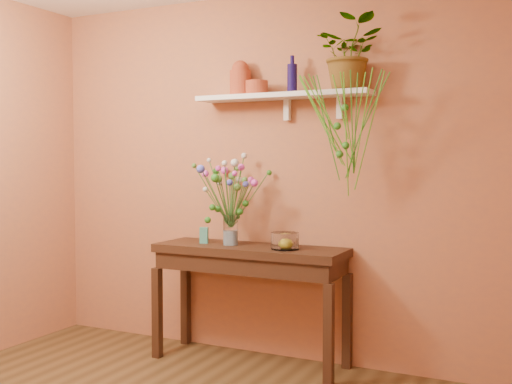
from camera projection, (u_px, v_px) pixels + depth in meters
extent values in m
cube|color=#B66B3F|center=(283.00, 176.00, 4.58)|extent=(4.00, 0.04, 2.70)
cube|color=#391E11|center=(250.00, 250.00, 4.45)|extent=(1.40, 0.45, 0.06)
cube|color=#391E11|center=(250.00, 262.00, 4.46)|extent=(1.34, 0.41, 0.12)
cube|color=#391E11|center=(157.00, 313.00, 4.60)|extent=(0.06, 0.06, 0.67)
cube|color=#391E11|center=(329.00, 335.00, 4.01)|extent=(0.06, 0.06, 0.67)
cube|color=#391E11|center=(186.00, 302.00, 4.95)|extent=(0.06, 0.06, 0.67)
cube|color=#391E11|center=(347.00, 321.00, 4.36)|extent=(0.06, 0.06, 0.67)
cube|color=white|center=(282.00, 96.00, 4.41)|extent=(1.30, 0.24, 0.04)
cube|color=white|center=(287.00, 110.00, 4.50)|extent=(0.04, 0.05, 0.15)
cube|color=white|center=(340.00, 108.00, 4.33)|extent=(0.04, 0.05, 0.15)
cylinder|color=#A6351F|center=(240.00, 83.00, 4.58)|extent=(0.19, 0.19, 0.19)
sphere|color=#A6351F|center=(240.00, 69.00, 4.58)|extent=(0.12, 0.12, 0.12)
cylinder|color=#A6351F|center=(257.00, 88.00, 4.47)|extent=(0.19, 0.19, 0.10)
cylinder|color=#140D47|center=(292.00, 79.00, 4.38)|extent=(0.09, 0.09, 0.20)
cylinder|color=#140D47|center=(292.00, 60.00, 4.37)|extent=(0.04, 0.04, 0.06)
imported|color=#2B751E|center=(350.00, 54.00, 4.16)|extent=(0.48, 0.43, 0.48)
cylinder|color=#2B751E|center=(363.00, 126.00, 3.95)|extent=(0.31, 0.23, 0.68)
cylinder|color=#48A120|center=(346.00, 136.00, 4.02)|extent=(0.04, 0.24, 0.79)
cylinder|color=#48A120|center=(329.00, 121.00, 4.09)|extent=(0.32, 0.12, 0.59)
cylinder|color=#2B751E|center=(352.00, 123.00, 3.95)|extent=(0.06, 0.27, 0.64)
cylinder|color=#48A120|center=(326.00, 111.00, 4.05)|extent=(0.18, 0.20, 0.47)
cylinder|color=#48A120|center=(347.00, 117.00, 4.01)|extent=(0.01, 0.28, 0.55)
cylinder|color=#2B751E|center=(374.00, 105.00, 3.99)|extent=(0.23, 0.09, 0.40)
cylinder|color=#48A120|center=(321.00, 121.00, 4.12)|extent=(0.28, 0.10, 0.59)
cylinder|color=#48A120|center=(369.00, 132.00, 3.98)|extent=(0.24, 0.15, 0.75)
cylinder|color=#2B751E|center=(356.00, 121.00, 4.00)|extent=(0.06, 0.11, 0.60)
cylinder|color=#48A120|center=(341.00, 107.00, 4.06)|extent=(0.08, 0.12, 0.42)
cylinder|color=#48A120|center=(363.00, 123.00, 3.91)|extent=(0.21, 0.30, 0.65)
cylinder|color=#2B751E|center=(327.00, 117.00, 4.08)|extent=(0.11, 0.15, 0.54)
cylinder|color=#48A120|center=(321.00, 116.00, 4.12)|extent=(0.27, 0.14, 0.53)
cylinder|color=#48A120|center=(323.00, 121.00, 4.07)|extent=(0.26, 0.18, 0.60)
cylinder|color=#2B751E|center=(326.00, 128.00, 4.08)|extent=(0.17, 0.08, 0.69)
cylinder|color=#48A120|center=(356.00, 128.00, 4.03)|extent=(0.17, 0.17, 0.70)
sphere|color=#2B751E|center=(346.00, 145.00, 4.03)|extent=(0.05, 0.05, 0.05)
sphere|color=#2B751E|center=(345.00, 108.00, 4.03)|extent=(0.05, 0.05, 0.05)
sphere|color=#2B751E|center=(340.00, 154.00, 4.02)|extent=(0.05, 0.05, 0.05)
sphere|color=#2B751E|center=(337.00, 126.00, 4.02)|extent=(0.05, 0.05, 0.05)
cylinder|color=white|center=(231.00, 230.00, 4.50)|extent=(0.11, 0.11, 0.22)
cylinder|color=silver|center=(231.00, 238.00, 4.50)|extent=(0.10, 0.10, 0.11)
cylinder|color=#386B28|center=(223.00, 203.00, 4.37)|extent=(0.02, 0.26, 0.37)
sphere|color=#2B751E|center=(215.00, 178.00, 4.24)|extent=(0.06, 0.06, 0.06)
cylinder|color=#386B28|center=(228.00, 196.00, 4.42)|extent=(0.03, 0.14, 0.46)
sphere|color=silver|center=(225.00, 163.00, 4.34)|extent=(0.04, 0.04, 0.04)
cylinder|color=#386B28|center=(233.00, 201.00, 4.39)|extent=(0.12, 0.16, 0.40)
sphere|color=#D841C2|center=(235.00, 173.00, 4.29)|extent=(0.04, 0.04, 0.04)
cylinder|color=#386B28|center=(233.00, 195.00, 4.44)|extent=(0.08, 0.07, 0.47)
sphere|color=silver|center=(235.00, 163.00, 4.38)|extent=(0.06, 0.06, 0.06)
cylinder|color=#386B28|center=(234.00, 207.00, 4.43)|extent=(0.10, 0.09, 0.30)
sphere|color=#5C8C39|center=(237.00, 187.00, 4.36)|extent=(0.05, 0.05, 0.05)
cylinder|color=#386B28|center=(237.00, 204.00, 4.44)|extent=(0.14, 0.05, 0.35)
sphere|color=#5C8C39|center=(245.00, 180.00, 4.38)|extent=(0.05, 0.05, 0.05)
cylinder|color=#386B28|center=(238.00, 206.00, 4.42)|extent=(0.17, 0.09, 0.32)
sphere|color=#4F55D8|center=(246.00, 184.00, 4.34)|extent=(0.04, 0.04, 0.04)
cylinder|color=#386B28|center=(242.00, 205.00, 4.43)|extent=(0.22, 0.04, 0.33)
sphere|color=#D841C2|center=(254.00, 183.00, 4.36)|extent=(0.05, 0.05, 0.05)
cylinder|color=#386B28|center=(236.00, 197.00, 4.48)|extent=(0.08, 0.03, 0.43)
sphere|color=#D841C2|center=(241.00, 167.00, 4.46)|extent=(0.05, 0.05, 0.05)
cylinder|color=#386B28|center=(235.00, 204.00, 4.49)|extent=(0.06, 0.04, 0.34)
sphere|color=silver|center=(239.00, 180.00, 4.49)|extent=(0.05, 0.05, 0.05)
cylinder|color=#386B28|center=(250.00, 200.00, 4.53)|extent=(0.21, 0.22, 0.40)
sphere|color=#2B751E|center=(269.00, 173.00, 4.56)|extent=(0.04, 0.04, 0.04)
cylinder|color=#386B28|center=(239.00, 205.00, 4.51)|extent=(0.10, 0.10, 0.31)
sphere|color=silver|center=(248.00, 184.00, 4.52)|extent=(0.04, 0.04, 0.04)
cylinder|color=#386B28|center=(241.00, 203.00, 4.53)|extent=(0.10, 0.14, 0.34)
sphere|color=#D841C2|center=(251.00, 180.00, 4.55)|extent=(0.05, 0.05, 0.05)
cylinder|color=#386B28|center=(237.00, 191.00, 4.53)|extent=(0.05, 0.14, 0.52)
sphere|color=silver|center=(244.00, 156.00, 4.57)|extent=(0.04, 0.04, 0.04)
cylinder|color=#386B28|center=(234.00, 197.00, 4.56)|extent=(0.03, 0.16, 0.43)
sphere|color=#5C8C39|center=(237.00, 168.00, 4.62)|extent=(0.04, 0.04, 0.04)
cylinder|color=#386B28|center=(231.00, 201.00, 4.57)|extent=(0.07, 0.16, 0.37)
sphere|color=#5C8C39|center=(232.00, 176.00, 4.65)|extent=(0.06, 0.06, 0.06)
cylinder|color=#386B28|center=(230.00, 205.00, 4.53)|extent=(0.05, 0.08, 0.32)
sphere|color=#4F55D8|center=(230.00, 183.00, 4.57)|extent=(0.05, 0.05, 0.05)
cylinder|color=#386B28|center=(227.00, 198.00, 4.62)|extent=(0.16, 0.23, 0.41)
sphere|color=#D841C2|center=(225.00, 170.00, 4.74)|extent=(0.06, 0.06, 0.06)
cylinder|color=#386B28|center=(224.00, 197.00, 4.55)|extent=(0.15, 0.08, 0.43)
sphere|color=#D841C2|center=(218.00, 168.00, 4.60)|extent=(0.04, 0.04, 0.04)
cylinder|color=#386B28|center=(225.00, 204.00, 4.53)|extent=(0.12, 0.04, 0.32)
sphere|color=silver|center=(219.00, 182.00, 4.56)|extent=(0.05, 0.05, 0.05)
cylinder|color=#386B28|center=(223.00, 199.00, 4.56)|extent=(0.17, 0.09, 0.41)
sphere|color=#2B751E|center=(216.00, 171.00, 4.62)|extent=(0.05, 0.05, 0.05)
cylinder|color=#386B28|center=(220.00, 193.00, 4.55)|extent=(0.21, 0.05, 0.49)
sphere|color=silver|center=(209.00, 160.00, 4.60)|extent=(0.03, 0.03, 0.03)
cylinder|color=#386B28|center=(218.00, 200.00, 4.53)|extent=(0.22, 0.01, 0.39)
sphere|color=#D841C2|center=(205.00, 174.00, 4.56)|extent=(0.05, 0.05, 0.05)
cylinder|color=#386B28|center=(218.00, 208.00, 4.50)|extent=(0.18, 0.08, 0.28)
sphere|color=silver|center=(205.00, 189.00, 4.50)|extent=(0.04, 0.04, 0.04)
cylinder|color=#386B28|center=(212.00, 197.00, 4.46)|extent=(0.21, 0.17, 0.45)
sphere|color=#5C8C39|center=(194.00, 166.00, 4.43)|extent=(0.04, 0.04, 0.04)
cylinder|color=#386B28|center=(225.00, 203.00, 4.46)|extent=(0.06, 0.10, 0.35)
sphere|color=#5C8C39|center=(218.00, 179.00, 4.42)|extent=(0.06, 0.06, 0.06)
cylinder|color=#386B28|center=(216.00, 199.00, 4.40)|extent=(0.10, 0.25, 0.43)
sphere|color=#4F55D8|center=(201.00, 169.00, 4.30)|extent=(0.06, 0.06, 0.06)
cylinder|color=#386B28|center=(228.00, 199.00, 4.45)|extent=(0.01, 0.09, 0.41)
sphere|color=#D841C2|center=(225.00, 171.00, 4.41)|extent=(0.05, 0.05, 0.05)
sphere|color=#2B751E|center=(208.00, 220.00, 4.46)|extent=(0.05, 0.05, 0.05)
sphere|color=#2B751E|center=(212.00, 207.00, 4.44)|extent=(0.05, 0.05, 0.05)
sphere|color=#2B751E|center=(237.00, 217.00, 4.54)|extent=(0.05, 0.05, 0.05)
sphere|color=#2B751E|center=(240.00, 212.00, 4.43)|extent=(0.05, 0.05, 0.05)
sphere|color=#2B751E|center=(218.00, 209.00, 4.48)|extent=(0.05, 0.05, 0.05)
sphere|color=#2B751E|center=(245.00, 203.00, 4.39)|extent=(0.05, 0.05, 0.05)
cylinder|color=white|center=(285.00, 241.00, 4.28)|extent=(0.19, 0.19, 0.12)
cylinder|color=white|center=(285.00, 248.00, 4.29)|extent=(0.19, 0.19, 0.01)
sphere|color=yellow|center=(286.00, 243.00, 4.27)|extent=(0.07, 0.07, 0.07)
cube|color=teal|center=(204.00, 235.00, 4.59)|extent=(0.07, 0.06, 0.12)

